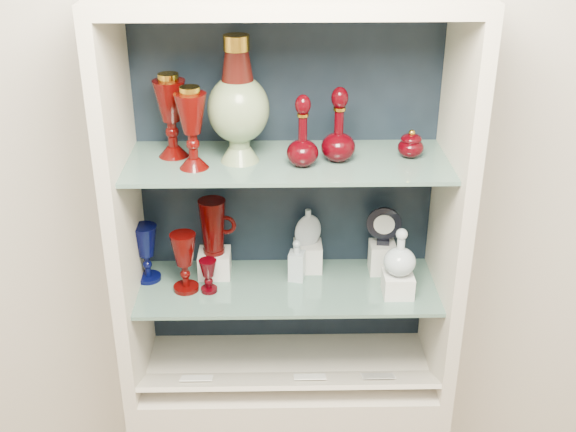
{
  "coord_description": "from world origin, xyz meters",
  "views": [
    {
      "loc": [
        -0.04,
        -0.38,
        2.23
      ],
      "look_at": [
        0.0,
        1.53,
        1.3
      ],
      "focal_mm": 45.0,
      "sensor_mm": 36.0,
      "label": 1
    }
  ],
  "objects_px": {
    "ruby_decanter_a": "(303,127)",
    "cameo_medallion": "(384,225)",
    "enamel_urn": "(238,100)",
    "flat_flask": "(308,226)",
    "pedestal_lamp_right": "(171,116)",
    "ruby_decanter_b": "(339,123)",
    "pedestal_lamp_left": "(192,128)",
    "lidded_bowl": "(411,143)",
    "ruby_goblet_small": "(208,276)",
    "ruby_pitcher": "(213,227)",
    "clear_round_decanter": "(400,253)",
    "ruby_goblet_tall": "(184,262)",
    "cobalt_goblet": "(146,253)",
    "clear_square_bottle": "(297,260)"
  },
  "relations": [
    {
      "from": "ruby_decanter_a",
      "to": "cameo_medallion",
      "type": "relative_size",
      "value": 1.78
    },
    {
      "from": "enamel_urn",
      "to": "flat_flask",
      "type": "xyz_separation_m",
      "value": [
        0.2,
        0.11,
        -0.45
      ]
    },
    {
      "from": "pedestal_lamp_right",
      "to": "ruby_decanter_b",
      "type": "bearing_deg",
      "value": -5.87
    },
    {
      "from": "pedestal_lamp_left",
      "to": "ruby_decanter_b",
      "type": "relative_size",
      "value": 1.01
    },
    {
      "from": "enamel_urn",
      "to": "flat_flask",
      "type": "height_order",
      "value": "enamel_urn"
    },
    {
      "from": "lidded_bowl",
      "to": "ruby_goblet_small",
      "type": "xyz_separation_m",
      "value": [
        -0.6,
        -0.05,
        -0.41
      ]
    },
    {
      "from": "enamel_urn",
      "to": "ruby_pitcher",
      "type": "relative_size",
      "value": 1.98
    },
    {
      "from": "lidded_bowl",
      "to": "pedestal_lamp_left",
      "type": "bearing_deg",
      "value": -173.54
    },
    {
      "from": "ruby_decanter_b",
      "to": "clear_round_decanter",
      "type": "distance_m",
      "value": 0.44
    },
    {
      "from": "ruby_goblet_tall",
      "to": "ruby_goblet_small",
      "type": "distance_m",
      "value": 0.08
    },
    {
      "from": "cobalt_goblet",
      "to": "clear_round_decanter",
      "type": "bearing_deg",
      "value": -7.55
    },
    {
      "from": "ruby_goblet_small",
      "to": "ruby_pitcher",
      "type": "relative_size",
      "value": 0.6
    },
    {
      "from": "cameo_medallion",
      "to": "flat_flask",
      "type": "bearing_deg",
      "value": -177.84
    },
    {
      "from": "cobalt_goblet",
      "to": "ruby_goblet_tall",
      "type": "height_order",
      "value": "ruby_goblet_tall"
    },
    {
      "from": "clear_square_bottle",
      "to": "flat_flask",
      "type": "height_order",
      "value": "flat_flask"
    },
    {
      "from": "cobalt_goblet",
      "to": "clear_round_decanter",
      "type": "xyz_separation_m",
      "value": [
        0.77,
        -0.1,
        0.05
      ]
    },
    {
      "from": "pedestal_lamp_right",
      "to": "ruby_decanter_a",
      "type": "height_order",
      "value": "pedestal_lamp_right"
    },
    {
      "from": "lidded_bowl",
      "to": "ruby_goblet_small",
      "type": "height_order",
      "value": "lidded_bowl"
    },
    {
      "from": "enamel_urn",
      "to": "clear_round_decanter",
      "type": "distance_m",
      "value": 0.66
    },
    {
      "from": "ruby_goblet_tall",
      "to": "ruby_pitcher",
      "type": "bearing_deg",
      "value": 48.34
    },
    {
      "from": "ruby_decanter_a",
      "to": "cobalt_goblet",
      "type": "distance_m",
      "value": 0.66
    },
    {
      "from": "ruby_pitcher",
      "to": "cobalt_goblet",
      "type": "bearing_deg",
      "value": -164.26
    },
    {
      "from": "ruby_goblet_tall",
      "to": "clear_round_decanter",
      "type": "relative_size",
      "value": 1.32
    },
    {
      "from": "enamel_urn",
      "to": "clear_square_bottle",
      "type": "bearing_deg",
      "value": 13.27
    },
    {
      "from": "ruby_decanter_b",
      "to": "ruby_pitcher",
      "type": "height_order",
      "value": "ruby_decanter_b"
    },
    {
      "from": "ruby_pitcher",
      "to": "flat_flask",
      "type": "xyz_separation_m",
      "value": [
        0.3,
        0.03,
        -0.02
      ]
    },
    {
      "from": "ruby_decanter_b",
      "to": "cobalt_goblet",
      "type": "height_order",
      "value": "ruby_decanter_b"
    },
    {
      "from": "pedestal_lamp_left",
      "to": "ruby_decanter_b",
      "type": "bearing_deg",
      "value": 6.04
    },
    {
      "from": "cobalt_goblet",
      "to": "cameo_medallion",
      "type": "xyz_separation_m",
      "value": [
        0.74,
        0.04,
        0.07
      ]
    },
    {
      "from": "lidded_bowl",
      "to": "clear_square_bottle",
      "type": "distance_m",
      "value": 0.51
    },
    {
      "from": "pedestal_lamp_left",
      "to": "clear_square_bottle",
      "type": "bearing_deg",
      "value": 17.4
    },
    {
      "from": "enamel_urn",
      "to": "ruby_goblet_small",
      "type": "relative_size",
      "value": 3.29
    },
    {
      "from": "ruby_goblet_tall",
      "to": "clear_square_bottle",
      "type": "relative_size",
      "value": 1.38
    },
    {
      "from": "enamel_urn",
      "to": "flat_flask",
      "type": "bearing_deg",
      "value": 27.47
    },
    {
      "from": "cobalt_goblet",
      "to": "pedestal_lamp_left",
      "type": "bearing_deg",
      "value": -29.14
    },
    {
      "from": "clear_square_bottle",
      "to": "flat_flask",
      "type": "relative_size",
      "value": 1.11
    },
    {
      "from": "ruby_decanter_b",
      "to": "ruby_pitcher",
      "type": "relative_size",
      "value": 1.28
    },
    {
      "from": "ruby_goblet_tall",
      "to": "clear_square_bottle",
      "type": "bearing_deg",
      "value": 9.38
    },
    {
      "from": "enamel_urn",
      "to": "ruby_decanter_b",
      "type": "bearing_deg",
      "value": -1.92
    },
    {
      "from": "ruby_decanter_a",
      "to": "enamel_urn",
      "type": "bearing_deg",
      "value": 165.79
    },
    {
      "from": "ruby_pitcher",
      "to": "flat_flask",
      "type": "relative_size",
      "value": 1.43
    },
    {
      "from": "cobalt_goblet",
      "to": "cameo_medallion",
      "type": "height_order",
      "value": "cameo_medallion"
    },
    {
      "from": "ruby_goblet_tall",
      "to": "pedestal_lamp_left",
      "type": "bearing_deg",
      "value": -33.69
    },
    {
      "from": "flat_flask",
      "to": "cameo_medallion",
      "type": "xyz_separation_m",
      "value": [
        0.24,
        -0.02,
        0.01
      ]
    },
    {
      "from": "clear_round_decanter",
      "to": "enamel_urn",
      "type": "bearing_deg",
      "value": 173.26
    },
    {
      "from": "lidded_bowl",
      "to": "clear_square_bottle",
      "type": "bearing_deg",
      "value": 176.22
    },
    {
      "from": "clear_round_decanter",
      "to": "ruby_decanter_a",
      "type": "bearing_deg",
      "value": 177.9
    },
    {
      "from": "ruby_decanter_b",
      "to": "clear_square_bottle",
      "type": "xyz_separation_m",
      "value": [
        -0.11,
        0.05,
        -0.46
      ]
    },
    {
      "from": "ruby_goblet_small",
      "to": "pedestal_lamp_right",
      "type": "bearing_deg",
      "value": 142.49
    },
    {
      "from": "ruby_decanter_a",
      "to": "flat_flask",
      "type": "distance_m",
      "value": 0.41
    }
  ]
}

